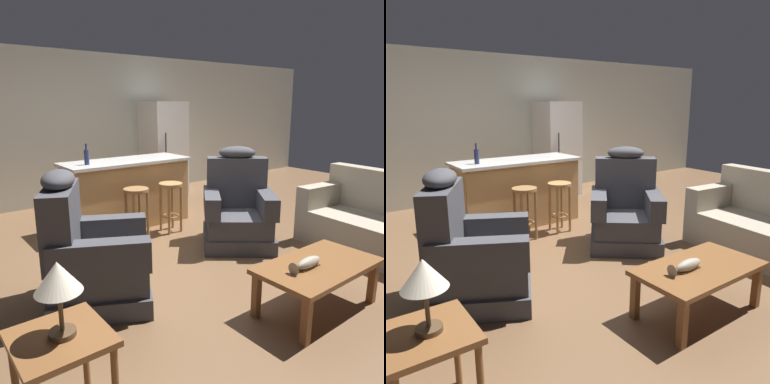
{
  "view_description": "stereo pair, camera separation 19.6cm",
  "coord_description": "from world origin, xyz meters",
  "views": [
    {
      "loc": [
        -2.52,
        -3.33,
        1.73
      ],
      "look_at": [
        0.04,
        -0.1,
        0.75
      ],
      "focal_mm": 35.0,
      "sensor_mm": 36.0,
      "label": 1
    },
    {
      "loc": [
        -2.36,
        -3.44,
        1.73
      ],
      "look_at": [
        0.04,
        -0.1,
        0.75
      ],
      "focal_mm": 35.0,
      "sensor_mm": 36.0,
      "label": 2
    }
  ],
  "objects": [
    {
      "name": "kitchen_island",
      "position": [
        0.0,
        1.35,
        0.48
      ],
      "size": [
        1.8,
        0.7,
        0.95
      ],
      "color": "#AD7F4C",
      "rests_on": "ground_plane"
    },
    {
      "name": "bar_stool_left",
      "position": [
        -0.22,
        0.72,
        0.47
      ],
      "size": [
        0.32,
        0.32,
        0.68
      ],
      "color": "olive",
      "rests_on": "ground_plane"
    },
    {
      "name": "fish_figurine",
      "position": [
        -0.05,
        -1.7,
        0.46
      ],
      "size": [
        0.34,
        0.1,
        0.1
      ],
      "color": "#4C3823",
      "rests_on": "coffee_table"
    },
    {
      "name": "table_lamp",
      "position": [
        -1.98,
        -1.57,
        0.87
      ],
      "size": [
        0.24,
        0.24,
        0.41
      ],
      "color": "#4C3823",
      "rests_on": "end_table"
    },
    {
      "name": "back_wall",
      "position": [
        0.0,
        3.12,
        1.3
      ],
      "size": [
        12.0,
        0.05,
        2.6
      ],
      "color": "#B2B2A3",
      "rests_on": "ground_plane"
    },
    {
      "name": "recliner_near_lamp",
      "position": [
        -1.32,
        -0.4,
        0.42
      ],
      "size": [
        1.13,
        1.13,
        1.2
      ],
      "rotation": [
        0.0,
        0.0,
        -0.48
      ],
      "color": "#3D3D42",
      "rests_on": "ground_plane"
    },
    {
      "name": "end_table",
      "position": [
        -2.0,
        -1.56,
        0.46
      ],
      "size": [
        0.48,
        0.48,
        0.56
      ],
      "color": "brown",
      "rests_on": "ground_plane"
    },
    {
      "name": "bottle_tall_green",
      "position": [
        -0.6,
        1.29,
        1.05
      ],
      "size": [
        0.06,
        0.06,
        0.27
      ],
      "color": "#23284C",
      "rests_on": "kitchen_island"
    },
    {
      "name": "bar_stool_right",
      "position": [
        0.31,
        0.72,
        0.47
      ],
      "size": [
        0.32,
        0.32,
        0.68
      ],
      "color": "#A87A47",
      "rests_on": "ground_plane"
    },
    {
      "name": "coffee_table",
      "position": [
        0.12,
        -1.71,
        0.36
      ],
      "size": [
        1.1,
        0.6,
        0.42
      ],
      "color": "brown",
      "rests_on": "ground_plane"
    },
    {
      "name": "recliner_near_island",
      "position": [
        0.72,
        -0.15,
        0.42
      ],
      "size": [
        1.18,
        1.18,
        1.2
      ],
      "rotation": [
        0.0,
        0.0,
        4.03
      ],
      "color": "#3D3D42",
      "rests_on": "ground_plane"
    },
    {
      "name": "refrigerator",
      "position": [
        1.46,
        2.55,
        0.88
      ],
      "size": [
        0.7,
        0.69,
        1.76
      ],
      "color": "white",
      "rests_on": "ground_plane"
    },
    {
      "name": "ground_plane",
      "position": [
        0.0,
        0.0,
        0.0
      ],
      "size": [
        12.0,
        12.0,
        0.0
      ],
      "color": "brown"
    }
  ]
}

